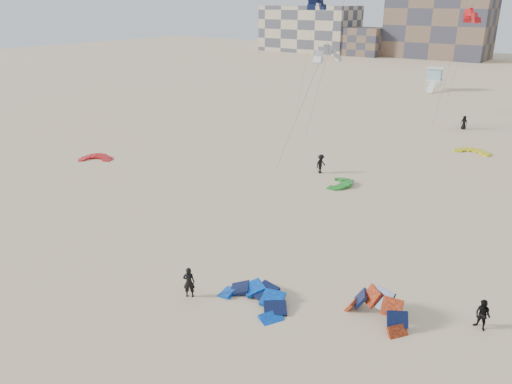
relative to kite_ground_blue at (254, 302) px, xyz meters
The scene contains 17 objects.
ground 3.14m from the kite_ground_blue, 136.24° to the right, with size 320.00×320.00×0.00m, color beige.
kite_ground_blue is the anchor object (origin of this frame).
kite_ground_orange 6.49m from the kite_ground_blue, 22.54° to the left, with size 3.53×2.55×2.44m, color #EF4E1D, non-canonical shape.
kite_ground_red 31.08m from the kite_ground_blue, 158.47° to the left, with size 3.11×3.27×0.64m, color red, non-canonical shape.
kite_ground_green 20.20m from the kite_ground_blue, 104.15° to the left, with size 3.05×3.21×0.68m, color #187715, non-canonical shape.
kite_ground_yellow 37.26m from the kite_ground_blue, 86.95° to the left, with size 3.35×3.52×0.41m, color #C9CE12, non-canonical shape.
kitesurfer_main 3.77m from the kite_ground_blue, 153.22° to the right, with size 0.66×0.43×1.81m, color black.
kitesurfer_b 11.62m from the kite_ground_blue, 24.57° to the left, with size 0.80×0.62×1.64m, color black.
kitesurfer_c 22.81m from the kite_ground_blue, 110.35° to the left, with size 1.19×0.68×1.84m, color black.
kitesurfer_e 47.61m from the kite_ground_blue, 92.16° to the left, with size 0.85×0.55×1.74m, color black.
kite_fly_grey 40.89m from the kite_ground_blue, 113.63° to the left, with size 4.97×8.91×9.79m.
kite_fly_navy 51.36m from the kite_ground_blue, 116.59° to the left, with size 3.56×6.71×15.25m.
kite_fly_red 56.72m from the kite_ground_blue, 94.80° to the left, with size 5.09×5.06×13.83m.
lifeguard_tower_far 76.73m from the kite_ground_blue, 100.99° to the left, with size 3.28×5.82×4.10m.
condo_west_a 147.01m from the kite_ground_blue, 119.48° to the left, with size 30.00×15.00×14.00m, color #C0AE8C.
condo_west_b 136.02m from the kite_ground_blue, 103.75° to the left, with size 28.00×14.00×18.00m, color brown.
condo_fill_left 136.31m from the kite_ground_blue, 112.56° to the left, with size 12.00×10.00×8.00m, color brown.
Camera 1 is at (16.10, -16.51, 15.39)m, focal length 35.00 mm.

